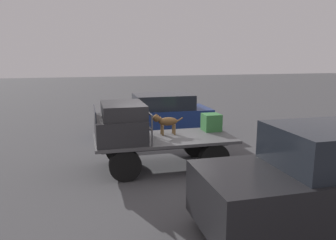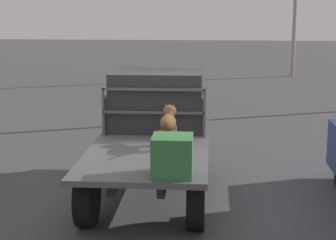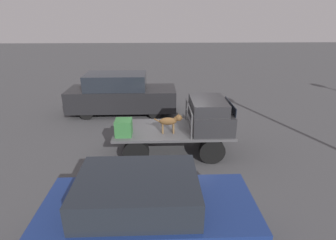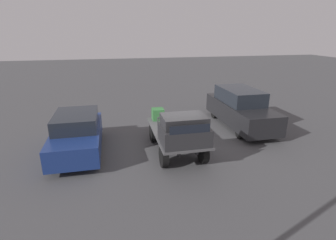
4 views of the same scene
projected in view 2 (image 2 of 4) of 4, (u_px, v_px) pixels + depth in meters
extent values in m
plane|color=#474749|center=(151.00, 198.00, 9.04)|extent=(80.00, 80.00, 0.00)
cylinder|color=black|center=(116.00, 152.00, 10.20)|extent=(0.83, 0.24, 0.83)
cylinder|color=black|center=(200.00, 154.00, 10.09)|extent=(0.83, 0.24, 0.83)
cylinder|color=black|center=(87.00, 197.00, 7.83)|extent=(0.83, 0.24, 0.83)
cylinder|color=black|center=(196.00, 200.00, 7.72)|extent=(0.83, 0.24, 0.83)
cube|color=black|center=(130.00, 154.00, 8.92)|extent=(3.60, 0.10, 0.18)
cube|color=black|center=(171.00, 155.00, 8.87)|extent=(3.60, 0.10, 0.18)
cube|color=#4C4C4F|center=(150.00, 147.00, 8.87)|extent=(3.91, 1.84, 0.08)
cube|color=#28282B|center=(158.00, 110.00, 10.02)|extent=(1.31, 1.72, 0.63)
cube|color=#28282B|center=(157.00, 82.00, 9.82)|extent=(1.12, 1.58, 0.39)
cube|color=black|center=(161.00, 80.00, 10.56)|extent=(0.02, 1.41, 0.29)
cube|color=#4C4C4F|center=(103.00, 112.00, 9.35)|extent=(0.04, 0.04, 0.81)
cube|color=#4C4C4F|center=(204.00, 113.00, 9.23)|extent=(0.04, 0.04, 0.81)
cube|color=#4C4C4F|center=(153.00, 89.00, 9.21)|extent=(0.04, 1.68, 0.04)
cube|color=#4C4C4F|center=(153.00, 113.00, 9.29)|extent=(0.04, 1.68, 0.04)
cylinder|color=brown|center=(163.00, 135.00, 8.81)|extent=(0.06, 0.06, 0.31)
cylinder|color=brown|center=(175.00, 135.00, 8.80)|extent=(0.06, 0.06, 0.31)
cylinder|color=brown|center=(161.00, 140.00, 8.47)|extent=(0.06, 0.06, 0.31)
cylinder|color=brown|center=(173.00, 140.00, 8.45)|extent=(0.06, 0.06, 0.31)
ellipsoid|color=brown|center=(168.00, 123.00, 8.58)|extent=(0.57, 0.24, 0.24)
sphere|color=brown|center=(169.00, 123.00, 8.74)|extent=(0.11, 0.11, 0.11)
cylinder|color=brown|center=(169.00, 115.00, 8.81)|extent=(0.17, 0.13, 0.17)
sphere|color=brown|center=(170.00, 111.00, 8.90)|extent=(0.21, 0.21, 0.21)
cone|color=brown|center=(170.00, 111.00, 8.99)|extent=(0.12, 0.12, 0.12)
cone|color=brown|center=(166.00, 106.00, 8.88)|extent=(0.06, 0.08, 0.10)
cone|color=brown|center=(173.00, 106.00, 8.87)|extent=(0.06, 0.08, 0.10)
cylinder|color=brown|center=(166.00, 126.00, 8.25)|extent=(0.24, 0.04, 0.16)
cube|color=#337038|center=(172.00, 156.00, 7.22)|extent=(0.52, 0.52, 0.52)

